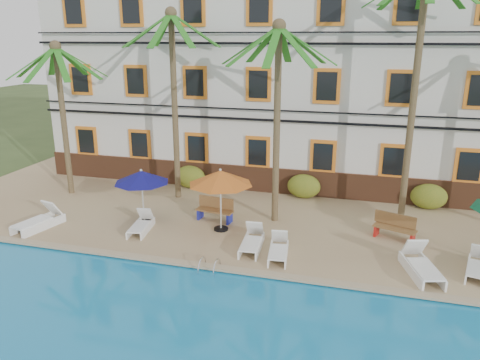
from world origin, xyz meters
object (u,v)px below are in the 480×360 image
(palm_a, at_px, (61,97))
(lounger_c, at_px, (252,241))
(palm_b, at_px, (174,80))
(lounger_b, at_px, (141,225))
(lounger_a, at_px, (39,220))
(palm_d, at_px, (417,65))
(lounger_e, at_px, (421,265))
(umbrella_blue, at_px, (141,177))
(lounger_d, at_px, (278,250))
(bench_left, at_px, (215,209))
(palm_c, at_px, (277,96))
(lounger_f, at_px, (478,266))
(bench_right, at_px, (396,227))
(umbrella_red, at_px, (220,178))
(pool_ladder, at_px, (209,269))

(palm_a, height_order, lounger_c, palm_a)
(palm_b, bearing_deg, lounger_b, -87.26)
(lounger_a, bearing_deg, palm_a, 108.85)
(palm_d, bearing_deg, lounger_e, -85.18)
(umbrella_blue, bearing_deg, lounger_c, -15.17)
(umbrella_blue, distance_m, lounger_c, 5.15)
(umbrella_blue, height_order, lounger_e, umbrella_blue)
(palm_b, distance_m, umbrella_blue, 4.63)
(lounger_a, height_order, lounger_d, lounger_a)
(palm_d, distance_m, bench_left, 9.24)
(palm_c, bearing_deg, lounger_e, -31.36)
(palm_c, bearing_deg, lounger_a, -159.42)
(lounger_a, bearing_deg, lounger_e, 0.07)
(lounger_a, bearing_deg, palm_c, 20.58)
(umbrella_blue, bearing_deg, lounger_f, -5.65)
(lounger_a, height_order, lounger_c, lounger_a)
(lounger_a, bearing_deg, lounger_c, 2.77)
(umbrella_blue, distance_m, lounger_d, 6.18)
(lounger_d, distance_m, bench_right, 4.58)
(lounger_e, relative_size, bench_right, 1.38)
(umbrella_red, height_order, lounger_b, umbrella_red)
(lounger_d, height_order, bench_right, bench_right)
(umbrella_blue, height_order, lounger_c, umbrella_blue)
(bench_right, height_order, pool_ladder, bench_right)
(palm_b, bearing_deg, lounger_f, -20.12)
(umbrella_blue, xyz_separation_m, pool_ladder, (3.80, -3.08, -1.84))
(umbrella_red, relative_size, lounger_f, 1.32)
(lounger_a, xyz_separation_m, lounger_b, (3.90, 0.77, -0.05))
(palm_b, distance_m, lounger_e, 12.18)
(umbrella_red, bearing_deg, palm_b, 134.35)
(umbrella_blue, bearing_deg, lounger_d, -15.96)
(lounger_c, distance_m, pool_ladder, 2.04)
(lounger_a, bearing_deg, bench_right, 11.24)
(palm_a, bearing_deg, lounger_e, -14.81)
(bench_left, bearing_deg, palm_a, 169.24)
(lounger_b, bearing_deg, pool_ladder, -32.02)
(lounger_b, relative_size, lounger_d, 0.99)
(palm_a, bearing_deg, palm_b, 8.94)
(lounger_d, distance_m, lounger_e, 4.46)
(palm_a, relative_size, umbrella_red, 2.84)
(palm_b, bearing_deg, palm_d, -2.09)
(palm_a, bearing_deg, bench_left, -10.76)
(palm_b, relative_size, bench_right, 5.22)
(palm_b, height_order, palm_c, palm_b)
(palm_c, distance_m, palm_d, 5.14)
(lounger_a, height_order, lounger_f, lounger_a)
(lounger_d, bearing_deg, pool_ladder, -143.45)
(lounger_e, bearing_deg, lounger_c, 175.97)
(umbrella_blue, height_order, lounger_a, umbrella_blue)
(lounger_d, bearing_deg, lounger_e, -0.37)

